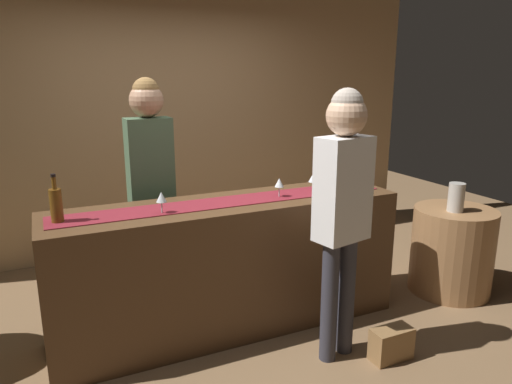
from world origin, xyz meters
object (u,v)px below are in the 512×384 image
Objects in this scene: handbag at (391,344)px; wine_bottle_amber at (56,205)px; vase_on_side_table at (456,197)px; round_side_table at (452,250)px; wine_glass_near_customer at (313,178)px; bartender at (150,167)px; wine_glass_mid_counter at (279,183)px; customer_sipping at (343,197)px; wine_bottle_clear at (344,174)px; wine_glass_far_end at (161,198)px.

wine_bottle_amber is at bearing 156.37° from handbag.
handbag is at bearing -152.69° from vase_on_side_table.
vase_on_side_table reaches higher than round_side_table.
wine_glass_near_customer is at bearing 97.91° from handbag.
wine_glass_near_customer is (1.81, 0.00, -0.01)m from wine_bottle_amber.
wine_glass_near_customer is 1.26m from bartender.
wine_glass_mid_counter is at bearing -1.10° from wine_bottle_amber.
wine_glass_near_customer is 0.68m from customer_sipping.
wine_bottle_clear is 0.17× the size of customer_sipping.
wine_bottle_amber is 1.75m from customer_sipping.
wine_bottle_amber is 1.00× the size of wine_bottle_clear.
round_side_table is at bearing -4.49° from wine_bottle_amber.
wine_bottle_amber is at bearing 174.67° from vase_on_side_table.
wine_bottle_amber is at bearing 38.86° from bartender.
wine_bottle_clear is 1.26× the size of vase_on_side_table.
wine_glass_far_end is 0.19× the size of round_side_table.
bartender is 7.61× the size of vase_on_side_table.
handbag is at bearing -44.95° from customer_sipping.
wine_glass_near_customer is 1.00× the size of wine_glass_mid_counter.
wine_glass_near_customer is at bearing 4.01° from wine_glass_far_end.
vase_on_side_table is (1.21, -0.29, -0.21)m from wine_glass_near_customer.
wine_bottle_amber is 2.32m from handbag.
handbag is at bearing -101.80° from wine_bottle_clear.
wine_glass_far_end is 2.41m from vase_on_side_table.
round_side_table is at bearing -10.96° from wine_glass_near_customer.
round_side_table is 3.08× the size of vase_on_side_table.
handbag is (1.93, -0.84, -0.97)m from wine_bottle_amber.
round_side_table is (3.08, -0.24, -0.71)m from wine_bottle_amber.
wine_glass_mid_counter is at bearing -173.87° from wine_glass_near_customer.
wine_bottle_clear is 2.10× the size of wine_glass_mid_counter.
wine_bottle_amber reaches higher than round_side_table.
bartender is (-1.41, 0.57, 0.07)m from wine_bottle_clear.
wine_glass_near_customer is at bearing -177.12° from wine_bottle_clear.
bartender is 2.64m from round_side_table.
wine_bottle_clear is 2.10× the size of wine_glass_far_end.
handbag is (-1.15, -0.60, -0.26)m from round_side_table.
vase_on_side_table is (1.39, 0.37, -0.25)m from customer_sipping.
wine_glass_far_end is at bearing -175.99° from wine_glass_near_customer.
wine_glass_mid_counter is (-0.31, -0.03, 0.00)m from wine_glass_near_customer.
wine_bottle_amber is 2.10× the size of wine_glass_far_end.
wine_glass_far_end is at bearing -176.22° from wine_bottle_clear.
wine_bottle_clear is 1.49m from wine_glass_far_end.
wine_glass_far_end is 1.80m from handbag.
wine_bottle_amber is at bearing -179.48° from wine_bottle_clear.
wine_glass_mid_counter is 1.33m from handbag.
round_side_table is (1.58, -0.21, -0.70)m from wine_glass_mid_counter.
wine_glass_near_customer is at bearing 0.13° from wine_bottle_amber.
wine_glass_near_customer is (-0.30, -0.02, -0.01)m from wine_bottle_clear.
handbag is (-1.09, -0.56, -0.75)m from vase_on_side_table.
round_side_table reaches higher than handbag.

